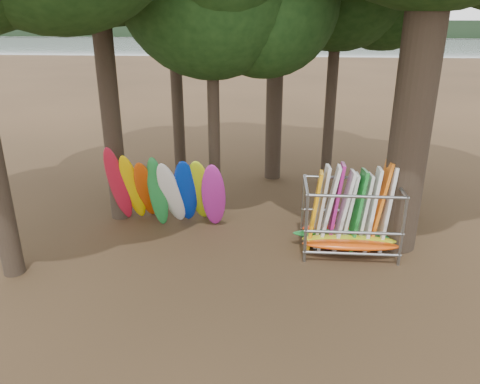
{
  "coord_description": "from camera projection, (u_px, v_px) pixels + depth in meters",
  "views": [
    {
      "loc": [
        0.27,
        -11.84,
        6.66
      ],
      "look_at": [
        -0.72,
        1.5,
        1.4
      ],
      "focal_mm": 35.0,
      "sensor_mm": 36.0,
      "label": 1
    }
  ],
  "objects": [
    {
      "name": "far_shore",
      "position": [
        276.0,
        29.0,
        114.79
      ],
      "size": [
        160.0,
        4.0,
        4.0
      ],
      "primitive_type": "cube",
      "color": "black",
      "rests_on": "ground"
    },
    {
      "name": "storage_rack",
      "position": [
        350.0,
        220.0,
        13.48
      ],
      "size": [
        3.23,
        1.56,
        2.7
      ],
      "color": "slate",
      "rests_on": "ground"
    },
    {
      "name": "lake",
      "position": [
        274.0,
        57.0,
        69.13
      ],
      "size": [
        160.0,
        160.0,
        0.0
      ],
      "primitive_type": "plane",
      "color": "gray",
      "rests_on": "ground"
    },
    {
      "name": "kayak_row",
      "position": [
        168.0,
        191.0,
        14.79
      ],
      "size": [
        3.88,
        2.21,
        2.96
      ],
      "color": "#AE152B",
      "rests_on": "ground"
    },
    {
      "name": "ground",
      "position": [
        261.0,
        257.0,
        13.45
      ],
      "size": [
        120.0,
        120.0,
        0.0
      ],
      "primitive_type": "plane",
      "color": "#47331E",
      "rests_on": "ground"
    }
  ]
}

